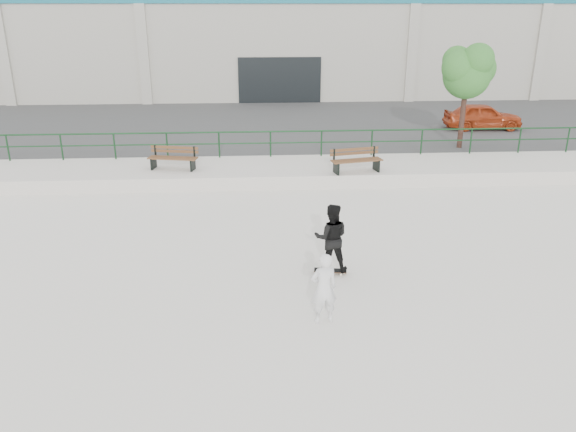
{
  "coord_description": "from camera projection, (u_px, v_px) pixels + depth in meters",
  "views": [
    {
      "loc": [
        -1.66,
        -10.69,
        6.06
      ],
      "look_at": [
        -0.87,
        2.0,
        1.29
      ],
      "focal_mm": 35.0,
      "sensor_mm": 36.0,
      "label": 1
    }
  ],
  "objects": [
    {
      "name": "bench_right",
      "position": [
        356.0,
        160.0,
        19.92
      ],
      "size": [
        1.9,
        0.9,
        0.84
      ],
      "rotation": [
        0.0,
        0.0,
        0.21
      ],
      "color": "brown",
      "rests_on": "ledge"
    },
    {
      "name": "seated_skater",
      "position": [
        324.0,
        289.0,
        11.22
      ],
      "size": [
        0.62,
        0.47,
        1.52
      ],
      "primitive_type": "imported",
      "rotation": [
        0.0,
        0.0,
        3.34
      ],
      "color": "white",
      "rests_on": "ground"
    },
    {
      "name": "bench_left",
      "position": [
        173.0,
        158.0,
        20.28
      ],
      "size": [
        1.84,
        0.87,
        0.82
      ],
      "rotation": [
        0.0,
        0.0,
        -0.21
      ],
      "color": "brown",
      "rests_on": "ledge"
    },
    {
      "name": "tree",
      "position": [
        468.0,
        70.0,
        22.44
      ],
      "size": [
        2.38,
        2.12,
        4.24
      ],
      "color": "#462C23",
      "rests_on": "parking_strip"
    },
    {
      "name": "commercial_building",
      "position": [
        274.0,
        28.0,
        40.51
      ],
      "size": [
        44.2,
        16.33,
        8.0
      ],
      "color": "#AAA699",
      "rests_on": "ground"
    },
    {
      "name": "ground",
      "position": [
        333.0,
        303.0,
        12.22
      ],
      "size": [
        120.0,
        120.0,
        0.0
      ],
      "primitive_type": "plane",
      "color": "silver",
      "rests_on": "ground"
    },
    {
      "name": "red_car",
      "position": [
        483.0,
        116.0,
        26.86
      ],
      "size": [
        3.68,
        1.65,
        1.23
      ],
      "primitive_type": "imported",
      "rotation": [
        0.0,
        0.0,
        1.51
      ],
      "color": "#A93614",
      "rests_on": "parking_strip"
    },
    {
      "name": "parking_strip",
      "position": [
        285.0,
        126.0,
        28.95
      ],
      "size": [
        60.0,
        14.0,
        0.5
      ],
      "primitive_type": "cube",
      "color": "#3F3F3F",
      "rests_on": "ground"
    },
    {
      "name": "ledge",
      "position": [
        299.0,
        171.0,
        21.01
      ],
      "size": [
        30.0,
        3.0,
        0.5
      ],
      "primitive_type": "cube",
      "color": "beige",
      "rests_on": "ground"
    },
    {
      "name": "skateboard",
      "position": [
        330.0,
        271.0,
        13.53
      ],
      "size": [
        0.8,
        0.32,
        0.09
      ],
      "rotation": [
        0.0,
        0.0,
        -0.15
      ],
      "color": "black",
      "rests_on": "ground"
    },
    {
      "name": "standing_skater",
      "position": [
        331.0,
        238.0,
        13.23
      ],
      "size": [
        0.88,
        0.71,
        1.68
      ],
      "primitive_type": "imported",
      "rotation": [
        0.0,
        0.0,
        3.04
      ],
      "color": "black",
      "rests_on": "skateboard"
    },
    {
      "name": "railing",
      "position": [
        296.0,
        138.0,
        21.87
      ],
      "size": [
        28.0,
        0.06,
        1.03
      ],
      "color": "#163D1E",
      "rests_on": "ledge"
    }
  ]
}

